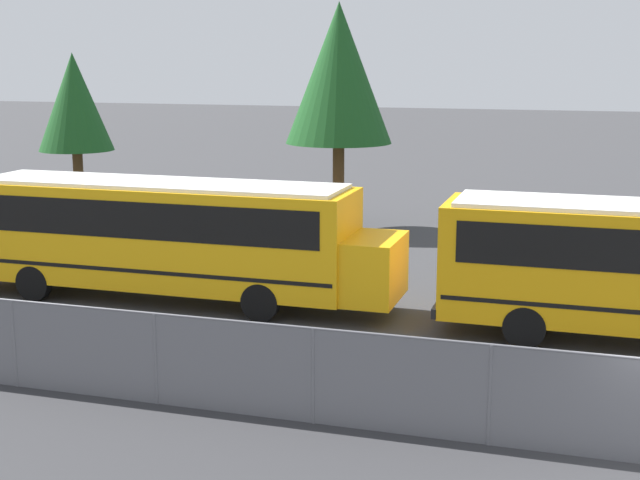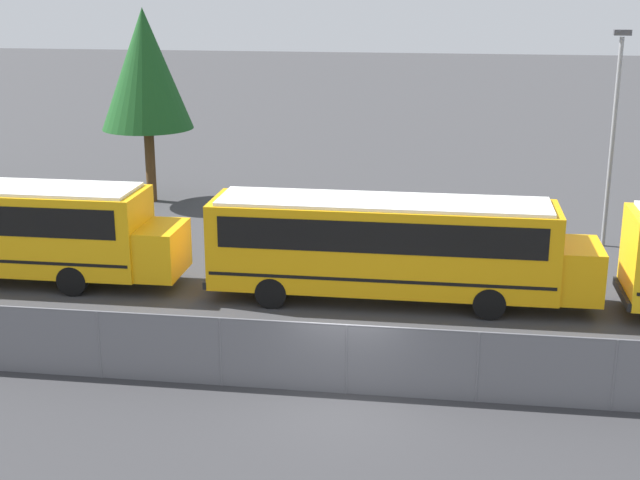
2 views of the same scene
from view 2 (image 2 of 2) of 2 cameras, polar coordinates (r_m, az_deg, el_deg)
ground_plane at (r=21.85m, az=1.69°, el=-9.78°), size 200.00×200.00×0.00m
fence at (r=21.46m, az=1.71°, el=-7.59°), size 74.30×0.07×1.80m
school_bus_2 at (r=27.21m, az=4.54°, el=-0.13°), size 11.87×2.51×3.22m
light_pole at (r=34.02m, az=18.26°, el=6.65°), size 0.60×0.24×7.89m
tree_2 at (r=39.75m, az=-11.13°, el=10.65°), size 3.97×3.97×8.44m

